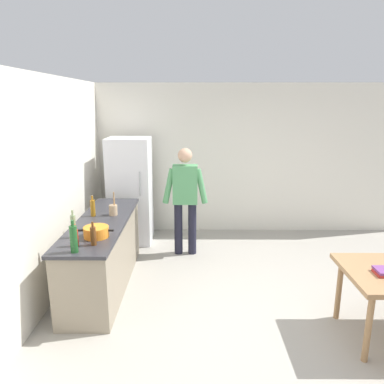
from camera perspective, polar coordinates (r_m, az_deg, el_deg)
name	(u,v)px	position (r m, az deg, el deg)	size (l,w,h in m)	color
ground_plane	(266,320)	(4.40, 11.58, -19.11)	(14.00, 14.00, 0.00)	#9E998E
wall_back	(238,159)	(6.73, 7.28, 5.12)	(6.40, 0.12, 2.70)	silver
wall_left	(30,199)	(4.33, -24.09, -1.04)	(0.12, 5.60, 2.70)	silver
kitchen_counter	(103,253)	(4.95, -13.76, -9.34)	(0.64, 2.20, 0.90)	gray
refrigerator	(130,191)	(6.28, -9.66, 0.19)	(0.70, 0.67, 1.80)	white
person	(185,195)	(5.63, -1.08, -0.40)	(0.70, 0.22, 1.70)	#1E1E2D
cooking_pot	(96,232)	(4.24, -14.82, -6.08)	(0.40, 0.28, 0.12)	orange
utensil_jar	(113,209)	(4.97, -12.27, -2.69)	(0.11, 0.11, 0.32)	tan
bottle_wine_green	(74,239)	(3.86, -18.09, -6.98)	(0.08, 0.08, 0.34)	#1E5123
bottle_sauce_red	(75,237)	(4.03, -17.84, -6.82)	(0.06, 0.06, 0.24)	#B22319
bottle_oil_amber	(93,208)	(4.98, -15.32, -2.39)	(0.06, 0.06, 0.28)	#996619
bottle_vinegar_tall	(73,226)	(4.27, -18.14, -5.11)	(0.06, 0.06, 0.32)	gray
bottle_beer_brown	(93,236)	(4.00, -15.25, -6.62)	(0.06, 0.06, 0.26)	#5B3314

